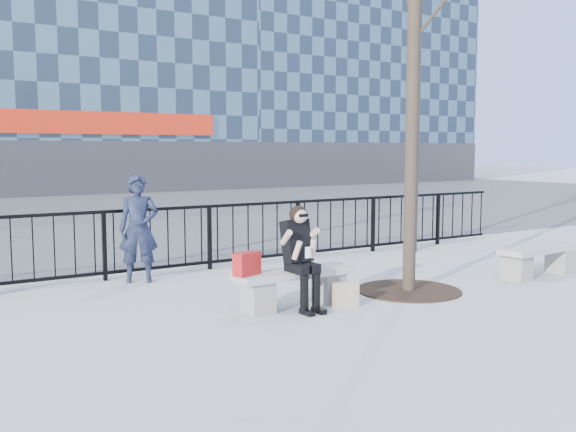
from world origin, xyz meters
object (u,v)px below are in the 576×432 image
bench_main (295,284)px  standing_man (139,229)px  bench_second (539,258)px  seated_woman (302,258)px

bench_main → standing_man: 2.91m
bench_second → seated_woman: size_ratio=1.22×
bench_main → seated_woman: 0.40m
seated_woman → standing_man: bearing=113.1°
bench_main → standing_man: standing_man is taller
seated_woman → standing_man: 3.01m
bench_main → bench_second: size_ratio=1.01×
seated_woman → standing_man: standing_man is taller
bench_main → bench_second: 4.47m
standing_man → bench_main: bearing=-44.0°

